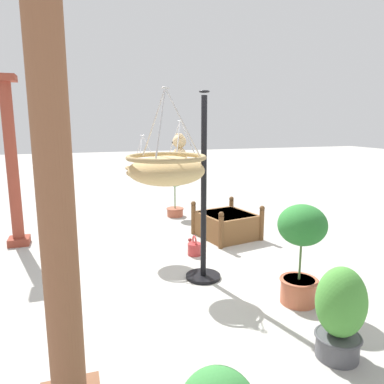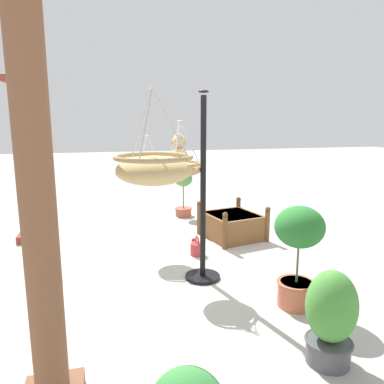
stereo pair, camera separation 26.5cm
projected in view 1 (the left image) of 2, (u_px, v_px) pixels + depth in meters
The scene contains 13 objects.
ground_plane at pixel (199, 272), 4.80m from camera, with size 40.00×40.00×0.00m, color #ADAAA3.
display_pole_central at pixel (203, 225), 4.51m from camera, with size 0.44×0.44×2.31m.
hanging_basket_with_teddy at pixel (180, 168), 4.44m from camera, with size 0.55×0.55×0.67m.
teddy_bear at pixel (179, 153), 4.40m from camera, with size 0.29×0.26×0.42m.
hanging_basket_left_high at pixel (166, 169), 2.79m from camera, with size 0.62×0.62×0.73m.
hanging_basket_right_low at pixel (143, 172), 5.34m from camera, with size 0.53×0.53×0.63m.
greenhouse_pillar_left at pixel (12, 166), 5.65m from camera, with size 0.33×0.33×2.65m.
greenhouse_pillar_right at pixel (56, 206), 2.23m from camera, with size 0.43×0.43×2.99m.
wooden_planter_box at pixel (227, 224), 6.24m from camera, with size 1.10×1.06×0.59m.
potted_plant_fern_front at pixel (340, 312), 3.00m from camera, with size 0.41×0.41×0.80m.
potted_plant_flowering_red at pixel (301, 244), 3.88m from camera, with size 0.52×0.52×1.10m.
potted_plant_bushy_green at pixel (175, 190), 7.56m from camera, with size 0.38×0.38×0.95m.
watering_can at pixel (194, 248), 5.42m from camera, with size 0.35×0.20×0.30m.
Camera 1 is at (-4.26, 1.49, 1.96)m, focal length 34.10 mm.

